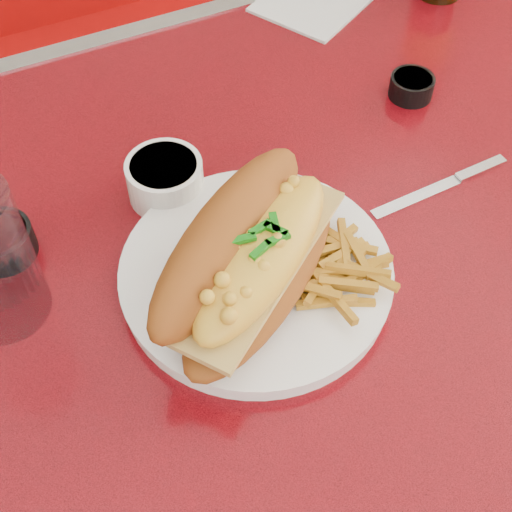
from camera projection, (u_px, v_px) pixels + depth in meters
name	position (u px, v px, depth m)	size (l,w,h in m)	color
ground	(308.00, 464.00, 1.40)	(8.00, 8.00, 0.00)	beige
diner_table	(335.00, 282.00, 0.92)	(1.23, 0.83, 0.77)	red
booth_bench_far	(145.00, 106.00, 1.62)	(1.20, 0.51, 0.90)	#A60B0B
dinner_plate	(256.00, 274.00, 0.71)	(0.31, 0.31, 0.02)	white
mac_hoagie	(250.00, 257.00, 0.66)	(0.28, 0.25, 0.11)	#954C18
fries_pile	(324.00, 270.00, 0.69)	(0.10, 0.09, 0.03)	gold
fork	(300.00, 222.00, 0.74)	(0.04, 0.15, 0.00)	silver
gravy_ramekin	(165.00, 179.00, 0.77)	(0.10, 0.10, 0.05)	white
sauce_cup_left	(1.00, 241.00, 0.73)	(0.09, 0.09, 0.03)	black
sauce_cup_right	(412.00, 86.00, 0.89)	(0.07, 0.07, 0.03)	black
knife	(451.00, 182.00, 0.80)	(0.18, 0.02, 0.01)	silver
paper_napkin	(311.00, 4.00, 1.02)	(0.13, 0.13, 0.00)	silver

